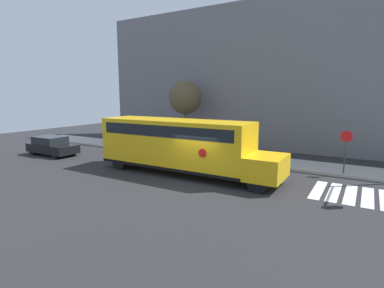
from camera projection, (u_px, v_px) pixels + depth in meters
ground_plane at (197, 183)px, 15.83m from camera, size 60.00×60.00×0.00m
sidewalk_strip at (242, 159)px, 21.33m from camera, size 44.00×3.00×0.15m
building_backdrop at (272, 77)px, 25.86m from camera, size 32.00×4.00×12.16m
crosswalk_stripes at (377, 198)px, 13.42m from camera, size 5.40×3.20×0.01m
school_bus at (180, 143)px, 17.36m from camera, size 10.99×2.57×3.16m
parked_car at (52, 146)px, 22.98m from camera, size 4.13×1.80×1.42m
stop_sign at (346, 147)px, 16.84m from camera, size 0.63×0.10×2.61m
tree_near_sidewalk at (185, 98)px, 25.70m from camera, size 2.85×2.85×5.77m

